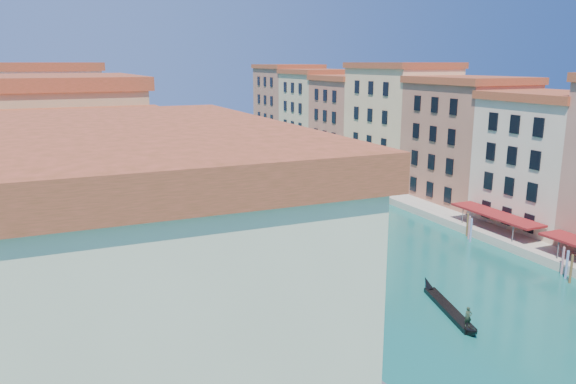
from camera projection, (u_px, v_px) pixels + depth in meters
name	position (u px, v px, depth m)	size (l,w,h in m)	color
left_bank_palazzos	(56.00, 155.00, 70.42)	(12.80, 128.40, 21.00)	beige
right_bank_palazzos	(420.00, 132.00, 92.74)	(12.80, 128.40, 21.00)	#9D4441
quay	(377.00, 191.00, 91.68)	(4.00, 140.00, 1.00)	#AA9B89
mooring_poles_right	(544.00, 257.00, 58.10)	(1.44, 54.24, 3.20)	brown
vaporetto_far	(219.00, 181.00, 95.70)	(9.47, 19.96, 2.90)	silver
gondola_fore	(449.00, 307.00, 48.42)	(3.94, 11.18, 2.27)	black
gondola_far	(296.00, 218.00, 76.52)	(2.68, 11.02, 1.57)	black
motorboat_mid	(287.00, 241.00, 65.97)	(3.62, 6.47, 1.28)	silver
motorboat_far	(247.00, 172.00, 107.09)	(3.67, 6.79, 1.34)	silver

